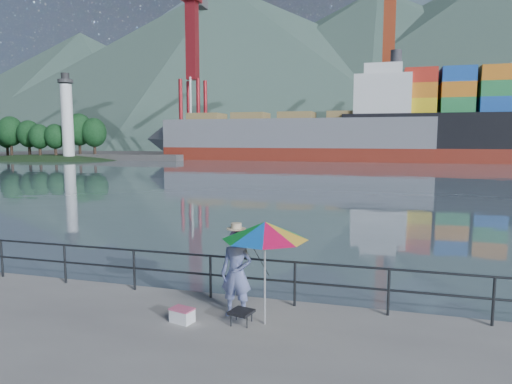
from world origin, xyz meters
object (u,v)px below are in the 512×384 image
(fisherman, at_px, (237,273))
(cooler_bag, at_px, (182,316))
(bulk_carrier, at_px, (304,135))
(beach_umbrella, at_px, (265,231))

(fisherman, relative_size, cooler_bag, 4.10)
(bulk_carrier, bearing_deg, fisherman, -81.45)
(fisherman, distance_m, cooler_bag, 1.39)
(beach_umbrella, xyz_separation_m, bulk_carrier, (-11.43, 71.73, 2.28))
(fisherman, bearing_deg, cooler_bag, -146.87)
(beach_umbrella, height_order, bulk_carrier, bulk_carrier)
(fisherman, height_order, cooler_bag, fisherman)
(beach_umbrella, distance_m, cooler_bag, 2.45)
(bulk_carrier, bearing_deg, cooler_bag, -82.27)
(fisherman, distance_m, bulk_carrier, 72.33)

